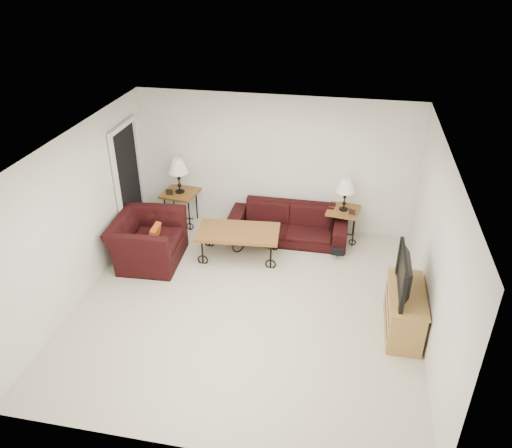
# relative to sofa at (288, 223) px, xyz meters

# --- Properties ---
(ground) EXTENTS (5.00, 5.00, 0.00)m
(ground) POSITION_rel_sofa_xyz_m (-0.32, -2.02, -0.31)
(ground) COLOR #BCB6A0
(ground) RESTS_ON ground
(wall_back) EXTENTS (5.00, 0.02, 2.50)m
(wall_back) POSITION_rel_sofa_xyz_m (-0.32, 0.48, 0.94)
(wall_back) COLOR silver
(wall_back) RESTS_ON ground
(wall_front) EXTENTS (5.00, 0.02, 2.50)m
(wall_front) POSITION_rel_sofa_xyz_m (-0.32, -4.52, 0.94)
(wall_front) COLOR silver
(wall_front) RESTS_ON ground
(wall_left) EXTENTS (0.02, 5.00, 2.50)m
(wall_left) POSITION_rel_sofa_xyz_m (-2.82, -2.02, 0.94)
(wall_left) COLOR silver
(wall_left) RESTS_ON ground
(wall_right) EXTENTS (0.02, 5.00, 2.50)m
(wall_right) POSITION_rel_sofa_xyz_m (2.18, -2.02, 0.94)
(wall_right) COLOR silver
(wall_right) RESTS_ON ground
(ceiling) EXTENTS (5.00, 5.00, 0.00)m
(ceiling) POSITION_rel_sofa_xyz_m (-0.32, -2.02, 2.19)
(ceiling) COLOR white
(ceiling) RESTS_ON wall_back
(doorway) EXTENTS (0.08, 0.94, 2.04)m
(doorway) POSITION_rel_sofa_xyz_m (-2.79, -0.37, 0.71)
(doorway) COLOR black
(doorway) RESTS_ON ground
(sofa) EXTENTS (2.13, 0.83, 0.62)m
(sofa) POSITION_rel_sofa_xyz_m (0.00, 0.00, 0.00)
(sofa) COLOR black
(sofa) RESTS_ON ground
(side_table_left) EXTENTS (0.68, 0.68, 0.66)m
(side_table_left) POSITION_rel_sofa_xyz_m (-2.06, 0.18, 0.02)
(side_table_left) COLOR brown
(side_table_left) RESTS_ON ground
(side_table_right) EXTENTS (0.62, 0.62, 0.60)m
(side_table_right) POSITION_rel_sofa_xyz_m (0.96, 0.18, -0.01)
(side_table_right) COLOR brown
(side_table_right) RESTS_ON ground
(lamp_left) EXTENTS (0.42, 0.42, 0.66)m
(lamp_left) POSITION_rel_sofa_xyz_m (-2.06, 0.18, 0.68)
(lamp_left) COLOR black
(lamp_left) RESTS_ON side_table_left
(lamp_right) EXTENTS (0.38, 0.38, 0.60)m
(lamp_right) POSITION_rel_sofa_xyz_m (0.96, 0.18, 0.59)
(lamp_right) COLOR black
(lamp_right) RESTS_ON side_table_right
(photo_frame_left) EXTENTS (0.13, 0.02, 0.11)m
(photo_frame_left) POSITION_rel_sofa_xyz_m (-2.21, 0.03, 0.41)
(photo_frame_left) COLOR black
(photo_frame_left) RESTS_ON side_table_left
(photo_frame_right) EXTENTS (0.12, 0.06, 0.10)m
(photo_frame_right) POSITION_rel_sofa_xyz_m (1.11, 0.03, 0.34)
(photo_frame_right) COLOR black
(photo_frame_right) RESTS_ON side_table_right
(coffee_table) EXTENTS (1.42, 0.85, 0.51)m
(coffee_table) POSITION_rel_sofa_xyz_m (-0.73, -0.76, -0.06)
(coffee_table) COLOR brown
(coffee_table) RESTS_ON ground
(armchair) EXTENTS (1.12, 1.27, 0.79)m
(armchair) POSITION_rel_sofa_xyz_m (-2.20, -1.15, 0.08)
(armchair) COLOR black
(armchair) RESTS_ON ground
(throw_pillow) EXTENTS (0.11, 0.36, 0.36)m
(throw_pillow) POSITION_rel_sofa_xyz_m (-2.05, -1.20, 0.21)
(throw_pillow) COLOR #B44217
(throw_pillow) RESTS_ON armchair
(tv_stand) EXTENTS (0.45, 1.09, 0.66)m
(tv_stand) POSITION_rel_sofa_xyz_m (1.91, -2.14, 0.02)
(tv_stand) COLOR #A5843D
(tv_stand) RESTS_ON ground
(television) EXTENTS (0.13, 0.98, 0.56)m
(television) POSITION_rel_sofa_xyz_m (1.89, -2.14, 0.63)
(television) COLOR black
(television) RESTS_ON tv_stand
(backpack) EXTENTS (0.36, 0.31, 0.41)m
(backpack) POSITION_rel_sofa_xyz_m (0.93, -0.43, -0.11)
(backpack) COLOR black
(backpack) RESTS_ON ground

